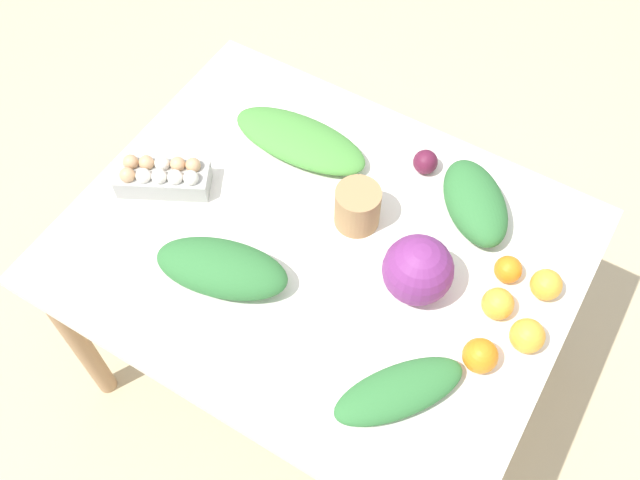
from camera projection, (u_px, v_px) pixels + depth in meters
ground_plane at (320, 362)px, 2.46m from camera, size 8.00×8.00×0.00m
dining_table at (320, 264)px, 1.90m from camera, size 1.26×1.00×0.76m
cabbage_purple at (418, 270)px, 1.68m from camera, size 0.17×0.17×0.17m
egg_carton at (163, 176)px, 1.88m from camera, size 0.26×0.20×0.09m
paper_bag at (357, 207)px, 1.81m from camera, size 0.12×0.12×0.12m
greens_bunch_beet_tops at (399, 391)px, 1.58m from camera, size 0.28×0.32×0.06m
greens_bunch_scallion at (222, 268)px, 1.72m from camera, size 0.36×0.24×0.10m
greens_bunch_chard at (475, 202)px, 1.83m from camera, size 0.29×0.30×0.10m
greens_bunch_kale at (300, 140)px, 1.97m from camera, size 0.40×0.18×0.06m
beet_root at (425, 162)px, 1.92m from camera, size 0.07×0.07×0.07m
orange_0 at (527, 336)px, 1.64m from camera, size 0.08×0.08×0.08m
orange_1 at (546, 285)px, 1.71m from camera, size 0.08×0.08×0.08m
orange_2 at (498, 304)px, 1.68m from camera, size 0.08×0.08×0.08m
orange_3 at (480, 356)px, 1.61m from camera, size 0.08×0.08×0.08m
orange_4 at (508, 269)px, 1.74m from camera, size 0.07×0.07×0.07m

